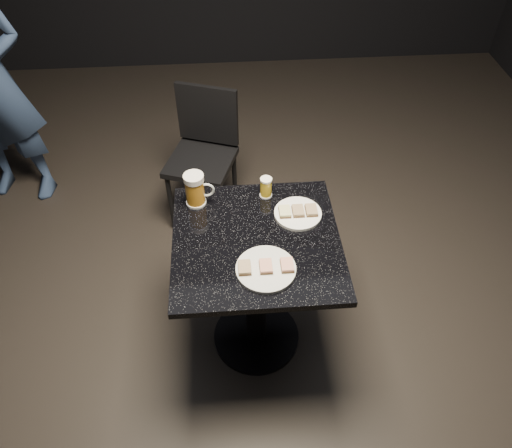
# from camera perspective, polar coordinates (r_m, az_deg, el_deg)

# --- Properties ---
(floor) EXTENTS (6.00, 6.00, 0.00)m
(floor) POSITION_cam_1_polar(r_m,az_deg,el_deg) (2.67, 0.03, -12.80)
(floor) COLOR black
(floor) RESTS_ON ground
(plate_large) EXTENTS (0.24, 0.24, 0.01)m
(plate_large) POSITION_cam_1_polar(r_m,az_deg,el_deg) (1.96, 1.13, -5.17)
(plate_large) COLOR silver
(plate_large) RESTS_ON table
(plate_small) EXTENTS (0.21, 0.21, 0.01)m
(plate_small) POSITION_cam_1_polar(r_m,az_deg,el_deg) (2.18, 4.80, 1.19)
(plate_small) COLOR white
(plate_small) RESTS_ON table
(table) EXTENTS (0.70, 0.70, 0.75)m
(table) POSITION_cam_1_polar(r_m,az_deg,el_deg) (2.26, 0.04, -5.95)
(table) COLOR black
(table) RESTS_ON floor
(beer_mug) EXTENTS (0.13, 0.09, 0.16)m
(beer_mug) POSITION_cam_1_polar(r_m,az_deg,el_deg) (2.20, -6.94, 3.95)
(beer_mug) COLOR silver
(beer_mug) RESTS_ON table
(beer_tumbler) EXTENTS (0.06, 0.06, 0.10)m
(beer_tumbler) POSITION_cam_1_polar(r_m,az_deg,el_deg) (2.24, 1.15, 4.23)
(beer_tumbler) COLOR silver
(beer_tumbler) RESTS_ON table
(chair) EXTENTS (0.46, 0.46, 0.85)m
(chair) POSITION_cam_1_polar(r_m,az_deg,el_deg) (2.98, -6.01, 8.45)
(chair) COLOR black
(chair) RESTS_ON floor
(canapes_on_plate_large) EXTENTS (0.22, 0.07, 0.02)m
(canapes_on_plate_large) POSITION_cam_1_polar(r_m,az_deg,el_deg) (1.95, 1.14, -4.86)
(canapes_on_plate_large) COLOR #4C3521
(canapes_on_plate_large) RESTS_ON plate_large
(canapes_on_plate_small) EXTENTS (0.17, 0.07, 0.02)m
(canapes_on_plate_small) POSITION_cam_1_polar(r_m,az_deg,el_deg) (2.17, 4.83, 1.51)
(canapes_on_plate_small) COLOR #4C3521
(canapes_on_plate_small) RESTS_ON plate_small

